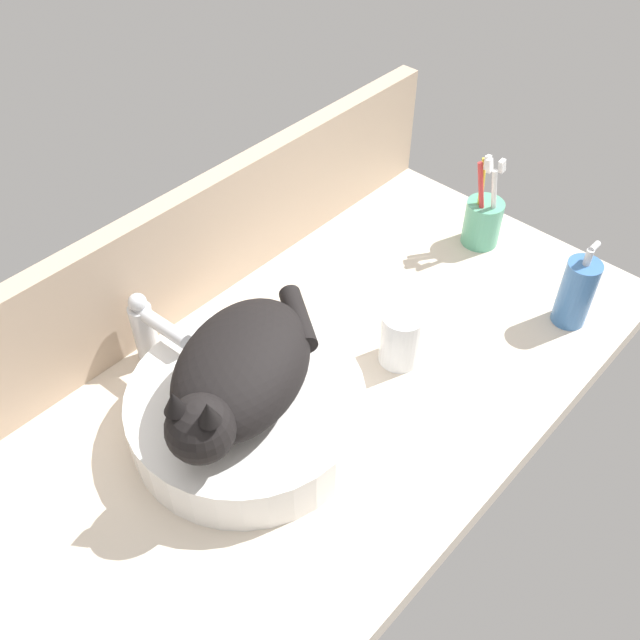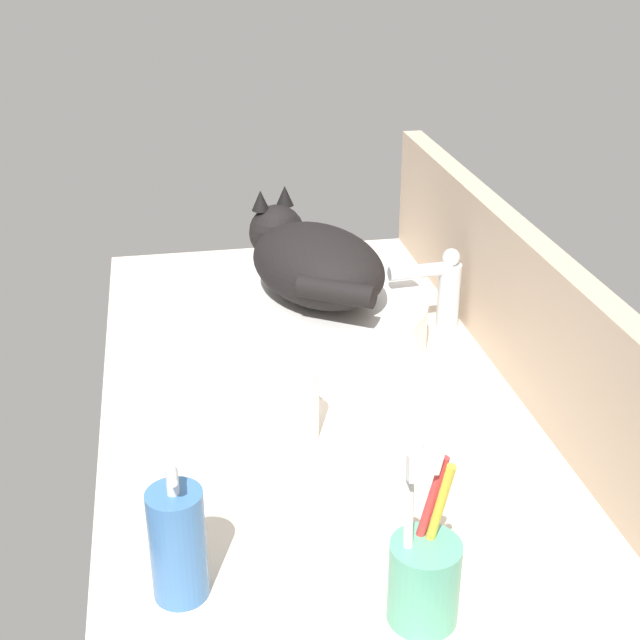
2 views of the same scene
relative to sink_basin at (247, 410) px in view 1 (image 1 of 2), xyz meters
The scene contains 8 objects.
ground_plane 14.92cm from the sink_basin, ahead, with size 112.11×60.45×4.00cm, color beige.
backsplash_panel 30.39cm from the sink_basin, 62.64° to the left, with size 112.11×3.60×21.87cm, color tan.
sink_basin is the anchor object (origin of this frame).
cat 9.65cm from the sink_basin, 154.06° to the right, with size 30.97×25.32×14.00cm.
faucet 20.53cm from the sink_basin, 93.57° to the left, with size 3.60×11.85×13.60cm.
soap_dispenser 56.46cm from the sink_basin, 24.27° to the right, with size 5.56×5.56×15.47cm.
toothbrush_cup 58.87cm from the sink_basin, ahead, with size 6.86×6.86×18.71cm.
water_glass 26.49cm from the sink_basin, 17.10° to the right, with size 6.58×6.58×9.48cm.
Camera 1 is at (-52.54, -47.78, 84.53)cm, focal length 40.00 mm.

